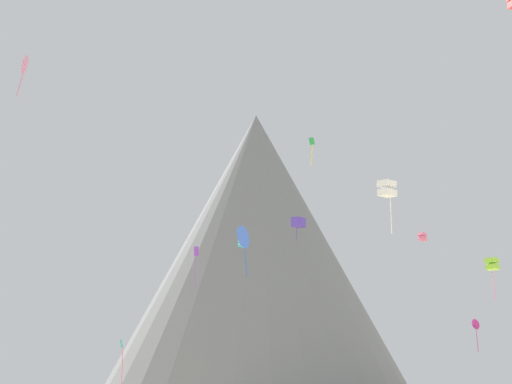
% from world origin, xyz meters
% --- Properties ---
extents(rock_massif, '(74.22, 74.22, 52.67)m').
position_xyz_m(rock_massif, '(-6.62, 83.24, 24.75)').
color(rock_massif, slate).
rests_on(rock_massif, ground_plane).
extents(kite_teal_low, '(0.53, 0.60, 4.15)m').
position_xyz_m(kite_teal_low, '(-14.59, 29.46, 5.39)').
color(kite_teal_low, teal).
extents(kite_blue_mid, '(2.09, 2.53, 5.29)m').
position_xyz_m(kite_blue_mid, '(-4.03, 33.63, 17.00)').
color(kite_blue_mid, blue).
extents(kite_white_mid, '(1.92, 1.93, 5.24)m').
position_xyz_m(kite_white_mid, '(9.89, 30.21, 20.62)').
color(kite_white_mid, white).
extents(kite_cyan_mid, '(1.19, 1.14, 1.20)m').
position_xyz_m(kite_cyan_mid, '(-6.26, 53.93, 21.00)').
color(kite_cyan_mid, '#33BCDB').
extents(kite_lime_low, '(1.39, 1.39, 3.88)m').
position_xyz_m(kite_lime_low, '(18.99, 30.62, 13.31)').
color(kite_lime_low, '#8CD133').
extents(kite_green_high, '(0.71, 0.29, 3.35)m').
position_xyz_m(kite_green_high, '(3.04, 39.34, 28.81)').
color(kite_green_high, green).
extents(kite_magenta_low, '(1.04, 1.41, 4.07)m').
position_xyz_m(kite_magenta_low, '(23.28, 55.68, 10.26)').
color(kite_magenta_low, '#D1339E').
extents(kite_pink_high, '(1.16, 2.17, 4.77)m').
position_xyz_m(kite_pink_high, '(-26.89, 29.39, 34.85)').
color(kite_pink_high, pink).
extents(kite_indigo_mid, '(1.88, 1.88, 3.00)m').
position_xyz_m(kite_indigo_mid, '(1.28, 48.05, 22.14)').
color(kite_indigo_mid, '#5138B2').
extents(kite_rainbow_mid, '(1.18, 1.17, 1.04)m').
position_xyz_m(kite_rainbow_mid, '(16.40, 49.33, 20.36)').
color(kite_rainbow_mid, '#E5668C').
extents(kite_violet_mid, '(0.74, 0.69, 5.76)m').
position_xyz_m(kite_violet_mid, '(-13.31, 59.41, 20.21)').
color(kite_violet_mid, purple).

